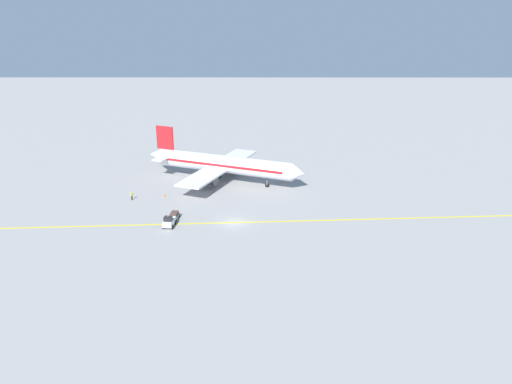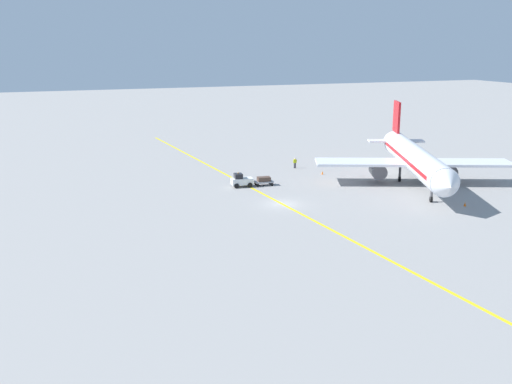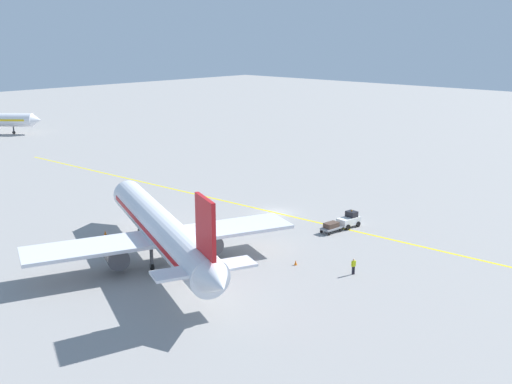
# 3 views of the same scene
# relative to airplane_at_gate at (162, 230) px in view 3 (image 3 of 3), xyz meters

# --- Properties ---
(ground_plane) EXTENTS (400.00, 400.00, 0.00)m
(ground_plane) POSITION_rel_airplane_at_gate_xyz_m (21.99, 3.42, -3.71)
(ground_plane) COLOR gray
(apron_yellow_centreline) EXTENTS (8.38, 119.76, 0.01)m
(apron_yellow_centreline) POSITION_rel_airplane_at_gate_xyz_m (21.99, 3.42, -3.71)
(apron_yellow_centreline) COLOR yellow
(apron_yellow_centreline) RESTS_ON ground
(airplane_at_gate) EXTENTS (27.90, 34.01, 10.60)m
(airplane_at_gate) POSITION_rel_airplane_at_gate_xyz_m (0.00, 0.00, 0.00)
(airplane_at_gate) COLOR silver
(airplane_at_gate) RESTS_ON ground
(baggage_tug_white) EXTENTS (3.14, 2.02, 2.11)m
(baggage_tug_white) POSITION_rel_airplane_at_gate_xyz_m (23.72, -7.26, -2.81)
(baggage_tug_white) COLOR white
(baggage_tug_white) RESTS_ON ground
(baggage_cart_trailing) EXTENTS (2.73, 1.66, 1.24)m
(baggage_cart_trailing) POSITION_rel_airplane_at_gate_xyz_m (20.44, -6.92, -2.95)
(baggage_cart_trailing) COLOR gray
(baggage_cart_trailing) RESTS_ON ground
(ground_crew_worker) EXTENTS (0.56, 0.31, 1.68)m
(ground_crew_worker) POSITION_rel_airplane_at_gate_xyz_m (11.24, -16.41, -2.80)
(ground_crew_worker) COLOR #23232D
(ground_crew_worker) RESTS_ON ground
(traffic_cone_near_nose) EXTENTS (0.32, 0.32, 0.55)m
(traffic_cone_near_nose) POSITION_rel_airplane_at_gate_xyz_m (1.02, 12.44, -3.43)
(traffic_cone_near_nose) COLOR orange
(traffic_cone_near_nose) RESTS_ON ground
(traffic_cone_mid_apron) EXTENTS (0.32, 0.32, 0.55)m
(traffic_cone_mid_apron) POSITION_rel_airplane_at_gate_xyz_m (9.21, -10.57, -3.43)
(traffic_cone_mid_apron) COLOR orange
(traffic_cone_mid_apron) RESTS_ON ground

